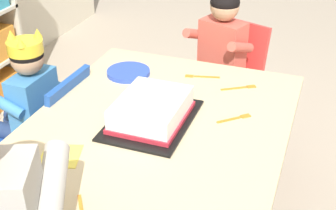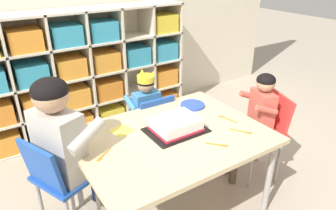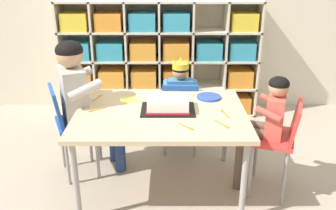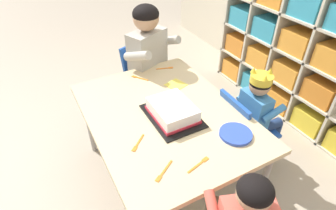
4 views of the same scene
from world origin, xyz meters
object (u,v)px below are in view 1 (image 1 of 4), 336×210
Objects in this scene: guest_at_table_side at (215,58)px; paper_plate_stack at (128,72)px; activity_table at (153,140)px; fork_near_cake_tray at (236,118)px; birthday_cake_on_tray at (152,111)px; classroom_chair_guest_side at (226,74)px; fork_beside_plate_stack at (200,77)px; child_with_crown at (26,101)px; fork_near_child_seat at (241,88)px; classroom_chair_blue at (52,132)px.

guest_at_table_side is 4.83× the size of paper_plate_stack.
paper_plate_stack is (-0.37, 0.28, 0.05)m from guest_at_table_side.
fork_near_cake_tray is at bearing -56.48° from activity_table.
birthday_cake_on_tray is at bearing -19.61° from fork_near_cake_tray.
classroom_chair_guest_side reaches higher than activity_table.
fork_beside_plate_stack is (-0.30, -0.01, 0.05)m from guest_at_table_side.
child_with_crown is at bearing 80.18° from birthday_cake_on_tray.
classroom_chair_blue is at bearing -14.26° from fork_near_child_seat.
classroom_chair_blue is 0.75× the size of guest_at_table_side.
guest_at_table_side is 6.69× the size of fork_near_child_seat.
classroom_chair_guest_side is at bearing -4.14° from activity_table.
classroom_chair_blue is 0.41m from paper_plate_stack.
classroom_chair_guest_side is (0.83, -0.06, -0.12)m from activity_table.
guest_at_table_side is at bearing -2.00° from activity_table.
child_with_crown is 0.94× the size of guest_at_table_side.
fork_near_child_seat is (0.24, -0.85, 0.10)m from child_with_crown.
paper_plate_stack is 1.27× the size of fork_beside_plate_stack.
birthday_cake_on_tray is 0.42m from fork_near_child_seat.
guest_at_table_side is 0.39m from fork_near_child_seat.
fork_near_cake_tray is (-0.23, -0.03, 0.00)m from fork_near_child_seat.
fork_near_cake_tray is (0.12, -0.28, -0.04)m from birthday_cake_on_tray.
fork_near_cake_tray is at bearing 65.81° from fork_near_child_seat.
activity_table is 10.86× the size of fork_near_cake_tray.
fork_near_child_seat is at bearing -34.80° from birthday_cake_on_tray.
fork_near_cake_tray is at bearing 92.30° from child_with_crown.
child_with_crown is 7.64× the size of fork_near_cake_tray.
child_with_crown is 0.97m from classroom_chair_guest_side.
activity_table is at bearing 77.96° from child_with_crown.
guest_at_table_side reaches higher than classroom_chair_blue.
child_with_crown is at bearing -41.79° from fork_near_cake_tray.
classroom_chair_guest_side reaches higher than paper_plate_stack.
classroom_chair_blue is 0.58m from birthday_cake_on_tray.
fork_near_child_seat is at bearing -26.06° from fork_beside_plate_stack.
classroom_chair_blue is 5.04× the size of fork_near_child_seat.
child_with_crown is (0.16, 0.64, -0.05)m from activity_table.
child_with_crown is at bearing 76.26° from activity_table.
paper_plate_stack is 1.68× the size of fork_near_cake_tray.
birthday_cake_on_tray reaches higher than activity_table.
guest_at_table_side is 0.69m from birthday_cake_on_tray.
guest_at_table_side is at bearing -110.75° from fork_near_cake_tray.
guest_at_table_side is (0.57, -0.66, 0.05)m from child_with_crown.
guest_at_table_side reaches higher than fork_beside_plate_stack.
paper_plate_stack is (0.20, -0.27, 0.24)m from classroom_chair_blue.
guest_at_table_side is 8.09× the size of fork_near_cake_tray.
classroom_chair_guest_side is 3.86× the size of paper_plate_stack.
child_with_crown is 4.56× the size of paper_plate_stack.
guest_at_table_side is at bearing -4.26° from birthday_cake_on_tray.
fork_near_cake_tray is at bearing -67.22° from birthday_cake_on_tray.
birthday_cake_on_tray is 2.61× the size of fork_beside_plate_stack.
paper_plate_stack is at bearing -103.91° from classroom_chair_guest_side.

